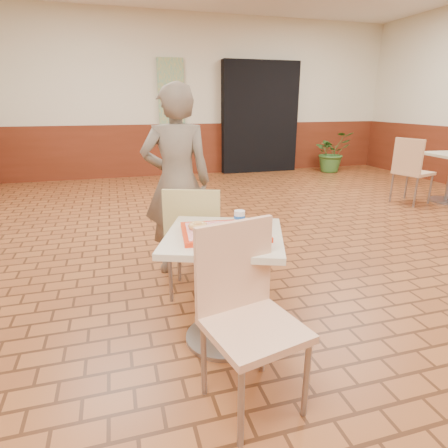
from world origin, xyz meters
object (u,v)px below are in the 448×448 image
object	(u,v)px
potted_plant	(332,152)
chair_second_left	(411,168)
chair_main_front	(246,307)
long_john_donut	(242,226)
paper_cup	(240,217)
chair_main_back	(194,237)
serving_tray	(224,232)
main_table	(224,270)
ring_donut	(198,226)
customer	(177,183)

from	to	relation	value
potted_plant	chair_second_left	bearing A→B (deg)	-97.76
chair_main_front	long_john_donut	world-z (taller)	chair_main_front
long_john_donut	paper_cup	size ratio (longest dim) A/B	1.74
chair_main_back	serving_tray	distance (m)	0.63
potted_plant	main_table	bearing A→B (deg)	-127.14
ring_donut	chair_main_back	bearing A→B (deg)	80.85
main_table	chair_main_front	world-z (taller)	chair_main_front
serving_tray	long_john_donut	bearing A→B (deg)	-12.24
chair_main_back	potted_plant	distance (m)	5.92
serving_tray	paper_cup	xyz separation A→B (m)	(0.11, 0.06, 0.06)
paper_cup	ring_donut	bearing A→B (deg)	-176.91
customer	chair_second_left	xyz separation A→B (m)	(3.56, 1.33, -0.26)
serving_tray	chair_second_left	world-z (taller)	chair_second_left
ring_donut	paper_cup	world-z (taller)	paper_cup
chair_main_front	ring_donut	xyz separation A→B (m)	(-0.11, 0.52, 0.24)
chair_main_back	long_john_donut	distance (m)	0.68
customer	potted_plant	distance (m)	5.59
serving_tray	chair_second_left	distance (m)	4.24
chair_main_front	paper_cup	distance (m)	0.62
ring_donut	potted_plant	xyz separation A→B (m)	(3.97, 5.01, -0.32)
chair_main_front	customer	distance (m)	1.59
chair_main_back	main_table	bearing A→B (deg)	115.14
ring_donut	long_john_donut	bearing A→B (deg)	-16.80
chair_main_back	ring_donut	bearing A→B (deg)	100.80
chair_main_front	chair_second_left	bearing A→B (deg)	26.81
chair_main_front	paper_cup	world-z (taller)	chair_main_front
chair_main_back	customer	size ratio (longest dim) A/B	0.55
chair_main_back	customer	world-z (taller)	customer
ring_donut	paper_cup	distance (m)	0.25
customer	long_john_donut	size ratio (longest dim) A/B	10.89
long_john_donut	chair_second_left	bearing A→B (deg)	35.91
long_john_donut	chair_second_left	xyz separation A→B (m)	(3.37, 2.44, -0.22)
long_john_donut	chair_second_left	size ratio (longest dim) A/B	0.15
customer	potted_plant	world-z (taller)	customer
main_table	chair_main_back	bearing A→B (deg)	95.18
chair_second_left	long_john_donut	bearing A→B (deg)	109.34
customer	paper_cup	world-z (taller)	customer
chair_second_left	ring_donut	bearing A→B (deg)	106.70
ring_donut	paper_cup	bearing A→B (deg)	3.09
chair_main_front	customer	xyz separation A→B (m)	(-0.05, 1.56, 0.28)
chair_main_back	paper_cup	size ratio (longest dim) A/B	10.35
chair_main_back	chair_second_left	xyz separation A→B (m)	(3.52, 1.83, 0.05)
ring_donut	long_john_donut	xyz separation A→B (m)	(0.24, -0.07, 0.00)
chair_main_front	long_john_donut	bearing A→B (deg)	61.02
ring_donut	paper_cup	size ratio (longest dim) A/B	1.33
chair_second_left	potted_plant	bearing A→B (deg)	-24.33
chair_second_left	potted_plant	xyz separation A→B (m)	(0.36, 2.64, -0.10)
chair_main_front	potted_plant	bearing A→B (deg)	42.34
serving_tray	potted_plant	world-z (taller)	potted_plant
ring_donut	chair_second_left	bearing A→B (deg)	33.27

